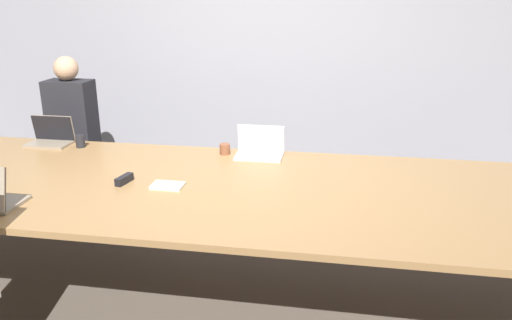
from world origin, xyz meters
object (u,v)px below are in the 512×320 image
Objects in this scene: laptop_far_center at (260,147)px; cup_far_left at (80,141)px; cup_far_center at (225,149)px; person_far_left at (74,138)px; laptop_far_left at (51,136)px; stapler at (124,179)px.

laptop_far_center reaches higher than cup_far_left.
person_far_left reaches higher than cup_far_center.
cup_far_left reaches higher than cup_far_center.
cup_far_center is 1.46m from laptop_far_left.
person_far_left is at bearing 163.29° from cup_far_center.
cup_far_left is (0.32, -0.47, 0.12)m from person_far_left.
stapler is (0.67, -0.69, -0.03)m from cup_far_left.
laptop_far_left reaches higher than cup_far_left.
cup_far_center is at bearing 65.95° from stapler.
stapler is (-0.78, -0.71, -0.04)m from laptop_far_center.
laptop_far_left is (-1.46, 0.03, 0.03)m from cup_far_center.
laptop_far_center is 0.27m from cup_far_center.
person_far_left is 14.22× the size of cup_far_left.
cup_far_center is 0.87m from stapler.
laptop_far_center is at bearing -14.17° from person_far_left.
laptop_far_center is at bearing -0.93° from laptop_far_left.
cup_far_center is at bearing -1.22° from laptop_far_left.
laptop_far_center is at bearing 0.82° from cup_far_left.
laptop_far_center reaches higher than cup_far_center.
cup_far_center is 1.57m from person_far_left.
person_far_left is at bearing 95.65° from laptop_far_left.
stapler is at bearing -37.79° from laptop_far_left.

